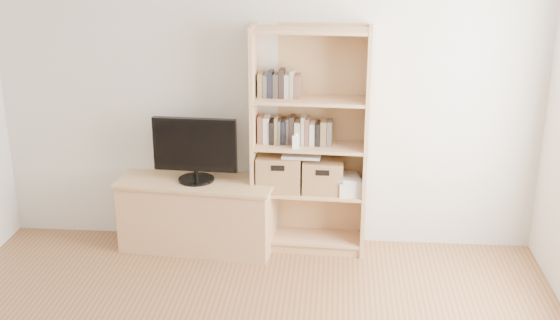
# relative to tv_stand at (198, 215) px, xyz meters

# --- Properties ---
(back_wall) EXTENTS (4.50, 0.02, 2.60)m
(back_wall) POSITION_rel_tv_stand_xyz_m (0.56, 0.24, 1.01)
(back_wall) COLOR silver
(back_wall) RESTS_ON floor
(tv_stand) EXTENTS (1.30, 0.60, 0.58)m
(tv_stand) POSITION_rel_tv_stand_xyz_m (0.00, 0.00, 0.00)
(tv_stand) COLOR tan
(tv_stand) RESTS_ON floor
(bookshelf) EXTENTS (0.95, 0.37, 1.88)m
(bookshelf) POSITION_rel_tv_stand_xyz_m (0.93, 0.07, 0.65)
(bookshelf) COLOR tan
(bookshelf) RESTS_ON floor
(television) EXTENTS (0.69, 0.09, 0.54)m
(television) POSITION_rel_tv_stand_xyz_m (0.00, 0.00, 0.59)
(television) COLOR black
(television) RESTS_ON tv_stand
(books_row_mid) EXTENTS (0.84, 0.20, 0.22)m
(books_row_mid) POSITION_rel_tv_stand_xyz_m (0.93, 0.09, 0.74)
(books_row_mid) COLOR brown
(books_row_mid) RESTS_ON bookshelf
(books_row_upper) EXTENTS (0.40, 0.16, 0.20)m
(books_row_upper) POSITION_rel_tv_stand_xyz_m (0.73, 0.10, 1.12)
(books_row_upper) COLOR brown
(books_row_upper) RESTS_ON bookshelf
(baby_monitor) EXTENTS (0.06, 0.04, 0.11)m
(baby_monitor) POSITION_rel_tv_stand_xyz_m (0.82, -0.03, 0.68)
(baby_monitor) COLOR white
(baby_monitor) RESTS_ON bookshelf
(basket_left) EXTENTS (0.36, 0.30, 0.30)m
(basket_left) POSITION_rel_tv_stand_xyz_m (0.68, 0.08, 0.38)
(basket_left) COLOR olive
(basket_left) RESTS_ON bookshelf
(basket_right) EXTENTS (0.33, 0.28, 0.27)m
(basket_right) POSITION_rel_tv_stand_xyz_m (1.05, 0.06, 0.37)
(basket_right) COLOR olive
(basket_right) RESTS_ON bookshelf
(laptop) EXTENTS (0.32, 0.23, 0.02)m
(laptop) POSITION_rel_tv_stand_xyz_m (0.87, 0.07, 0.54)
(laptop) COLOR silver
(laptop) RESTS_ON basket_left
(magazine_stack) EXTENTS (0.22, 0.28, 0.12)m
(magazine_stack) POSITION_rel_tv_stand_xyz_m (1.26, 0.05, 0.29)
(magazine_stack) COLOR beige
(magazine_stack) RESTS_ON bookshelf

